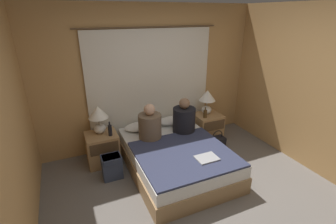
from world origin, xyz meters
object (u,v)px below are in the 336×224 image
beer_bottle_on_left_stand (110,130)px  laptop_on_bed (207,158)px  nightstand_left (103,148)px  beer_bottle_on_right_stand (205,114)px  pillow_left (141,126)px  person_left_in_bed (150,125)px  lamp_left (98,116)px  pillow_right (173,120)px  nightstand_right (207,127)px  person_right_in_bed (184,119)px  backpack_on_floor (112,166)px  bed (175,157)px  lamp_right (207,99)px  handbag_on_floor (217,143)px

beer_bottle_on_left_stand → laptop_on_bed: 1.58m
nightstand_left → beer_bottle_on_right_stand: bearing=-2.7°
pillow_left → beer_bottle_on_right_stand: (1.20, -0.17, 0.10)m
person_left_in_bed → nightstand_left: bearing=157.7°
lamp_left → pillow_right: (1.32, 0.01, -0.33)m
beer_bottle_on_left_stand → person_left_in_bed: bearing=-19.4°
nightstand_left → pillow_left: size_ratio=0.87×
beer_bottle_on_left_stand → nightstand_right: bearing=2.7°
laptop_on_bed → nightstand_left: bearing=135.2°
person_right_in_bed → backpack_on_floor: bearing=-172.3°
nightstand_right → lamp_left: (-2.03, 0.07, 0.56)m
bed → nightstand_right: (1.01, 0.67, 0.05)m
pillow_left → backpack_on_floor: bearing=-139.8°
pillow_right → beer_bottle_on_left_stand: beer_bottle_on_left_stand is taller
nightstand_right → beer_bottle_on_right_stand: bearing=-144.5°
lamp_left → lamp_right: 2.03m
pillow_left → handbag_on_floor: bearing=-20.5°
nightstand_right → beer_bottle_on_left_stand: bearing=-177.3°
lamp_left → handbag_on_floor: (1.99, -0.47, -0.70)m
backpack_on_floor → lamp_left: bearing=95.0°
handbag_on_floor → nightstand_right: bearing=84.8°
pillow_right → handbag_on_floor: 0.91m
lamp_right → bed: bearing=-144.2°
laptop_on_bed → person_left_in_bed: bearing=118.4°
laptop_on_bed → lamp_right: bearing=58.1°
nightstand_left → lamp_right: bearing=1.8°
lamp_right → pillow_right: lamp_right is taller
backpack_on_floor → beer_bottle_on_right_stand: bearing=11.8°
person_left_in_bed → beer_bottle_on_right_stand: bearing=10.2°
lamp_left → backpack_on_floor: size_ratio=1.25×
nightstand_left → laptop_on_bed: 1.74m
lamp_left → pillow_left: lamp_left is taller
beer_bottle_on_left_stand → handbag_on_floor: beer_bottle_on_left_stand is taller
pillow_left → person_right_in_bed: person_right_in_bed is taller
nightstand_left → bed: bearing=-33.3°
nightstand_right → beer_bottle_on_left_stand: 1.93m
lamp_left → beer_bottle_on_left_stand: bearing=-48.9°
backpack_on_floor → handbag_on_floor: size_ratio=1.02×
lamp_left → handbag_on_floor: bearing=-13.2°
nightstand_left → lamp_left: bearing=90.0°
nightstand_right → person_left_in_bed: size_ratio=0.87×
bed → nightstand_right: size_ratio=3.67×
bed → lamp_right: (1.01, 0.73, 0.61)m
lamp_right → pillow_left: (-1.32, 0.01, -0.33)m
lamp_right → person_left_in_bed: size_ratio=0.79×
person_left_in_bed → person_right_in_bed: person_right_in_bed is taller
nightstand_right → beer_bottle_on_left_stand: (-1.89, -0.09, 0.35)m
nightstand_left → nightstand_right: size_ratio=1.00×
bed → pillow_right: 0.85m
nightstand_right → lamp_left: 2.10m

